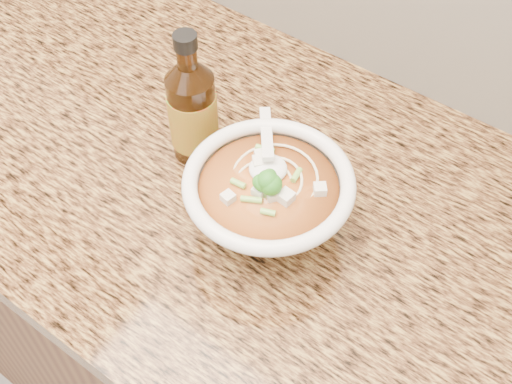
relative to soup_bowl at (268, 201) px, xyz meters
The scene contains 4 objects.
cabinet 0.58m from the soup_bowl, 167.73° to the left, with size 4.00×0.65×0.86m, color #351A0F.
counter_slab 0.26m from the soup_bowl, 167.73° to the left, with size 4.00×0.68×0.04m, color olive.
soup_bowl is the anchor object (origin of this frame).
hot_sauce_bottle 0.18m from the soup_bowl, 163.55° to the left, with size 0.09×0.09×0.21m.
Camera 1 is at (0.54, 1.20, 1.61)m, focal length 45.00 mm.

